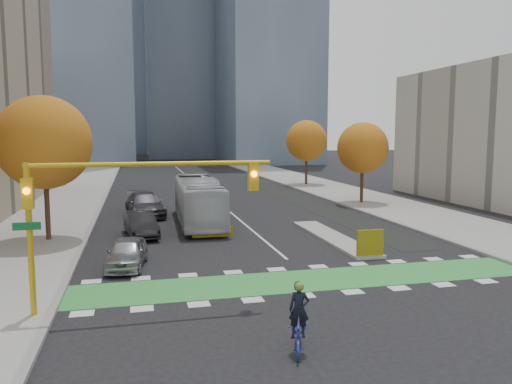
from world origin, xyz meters
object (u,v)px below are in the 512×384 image
tree_east_far (307,141)px  bus (198,200)px  cyclist (299,329)px  parked_car_b (141,224)px  hazard_board (370,243)px  parked_car_c (145,205)px  parked_car_a (127,253)px  tree_west (44,143)px  traffic_signal_west (110,196)px  tree_east_near (363,148)px

tree_east_far → bus: size_ratio=0.68×
cyclist → parked_car_b: bearing=122.1°
tree_east_far → cyclist: bearing=-109.5°
hazard_board → bus: bearing=120.9°
tree_east_far → cyclist: size_ratio=3.77×
parked_car_c → bus: bearing=-56.3°
tree_east_far → parked_car_a: bearing=-121.6°
tree_west → parked_car_c: bearing=54.9°
tree_west → cyclist: size_ratio=4.06×
cyclist → parked_car_c: 25.07m
tree_west → tree_east_far: size_ratio=1.08×
tree_east_far → parked_car_c: bearing=-136.3°
traffic_signal_west → parked_car_a: size_ratio=2.13×
parked_car_a → parked_car_b: (0.71, 6.89, 0.06)m
tree_west → tree_east_far: (24.50, 26.00, -0.38)m
tree_west → tree_east_near: 26.01m
hazard_board → tree_west: bearing=154.0°
parked_car_a → tree_west: bearing=131.2°
parked_car_a → parked_car_b: size_ratio=0.89×
tree_east_near → cyclist: 31.01m
tree_east_near → traffic_signal_west: bearing=-131.5°
bus → parked_car_a: size_ratio=2.83×
hazard_board → parked_car_b: 13.54m
tree_west → parked_car_b: tree_west is taller
bus → parked_car_a: bus is taller
tree_east_near → bus: size_ratio=0.63×
tree_west → tree_east_far: tree_west is taller
tree_east_far → parked_car_a: (-20.08, -32.63, -4.56)m
hazard_board → parked_car_a: (-11.58, 1.17, -0.12)m
cyclist → parked_car_a: bearing=133.7°
hazard_board → tree_west: 18.44m
hazard_board → cyclist: cyclist is taller
tree_east_near → traffic_signal_west: (-19.93, -22.51, -0.83)m
parked_car_a → bus: bearing=73.9°
hazard_board → bus: bus is taller
tree_west → traffic_signal_west: 13.25m
parked_car_b → parked_car_c: 7.57m
bus → parked_car_b: 5.36m
tree_east_near → traffic_signal_west: 30.08m
tree_east_near → parked_car_a: size_ratio=1.77×
traffic_signal_west → hazard_board: bearing=21.5°
hazard_board → parked_car_c: 18.82m
tree_east_far → parked_car_a: tree_east_far is taller
tree_west → parked_car_c: (5.50, 7.82, -4.76)m
tree_east_near → parked_car_c: size_ratio=1.20×
tree_east_far → parked_car_b: 32.53m
tree_east_far → parked_car_c: size_ratio=1.30×
tree_east_near → bus: bearing=-157.8°
tree_east_near → parked_car_b: tree_east_near is taller
parked_car_b → parked_car_c: bearing=79.6°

